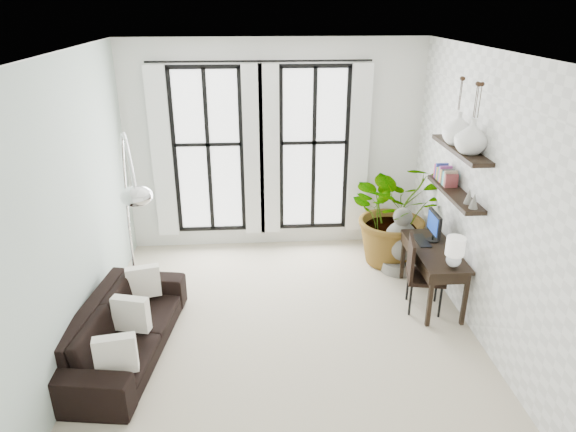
{
  "coord_description": "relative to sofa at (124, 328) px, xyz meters",
  "views": [
    {
      "loc": [
        -0.31,
        -5.1,
        3.66
      ],
      "look_at": [
        0.06,
        0.3,
        1.39
      ],
      "focal_mm": 32.0,
      "sensor_mm": 36.0,
      "label": 1
    }
  ],
  "objects": [
    {
      "name": "floor",
      "position": [
        1.8,
        0.24,
        -0.32
      ],
      "size": [
        5.0,
        5.0,
        0.0
      ],
      "primitive_type": "plane",
      "color": "beige",
      "rests_on": "ground"
    },
    {
      "name": "ceiling",
      "position": [
        1.8,
        0.24,
        2.88
      ],
      "size": [
        5.0,
        5.0,
        0.0
      ],
      "primitive_type": "plane",
      "color": "white",
      "rests_on": "wall_back"
    },
    {
      "name": "wall_left",
      "position": [
        -0.45,
        0.24,
        1.28
      ],
      "size": [
        0.0,
        5.0,
        5.0
      ],
      "primitive_type": "plane",
      "rotation": [
        1.57,
        0.0,
        1.57
      ],
      "color": "#AFC3B8",
      "rests_on": "floor"
    },
    {
      "name": "wall_right",
      "position": [
        4.05,
        0.24,
        1.28
      ],
      "size": [
        0.0,
        5.0,
        5.0
      ],
      "primitive_type": "plane",
      "rotation": [
        1.57,
        0.0,
        -1.57
      ],
      "color": "white",
      "rests_on": "floor"
    },
    {
      "name": "wall_back",
      "position": [
        1.8,
        2.74,
        1.28
      ],
      "size": [
        4.5,
        0.0,
        4.5
      ],
      "primitive_type": "plane",
      "rotation": [
        1.57,
        0.0,
        0.0
      ],
      "color": "white",
      "rests_on": "floor"
    },
    {
      "name": "windows",
      "position": [
        1.6,
        2.67,
        1.24
      ],
      "size": [
        3.26,
        0.13,
        2.65
      ],
      "color": "white",
      "rests_on": "wall_back"
    },
    {
      "name": "wall_shelves",
      "position": [
        3.91,
        0.88,
        1.41
      ],
      "size": [
        0.25,
        1.3,
        0.6
      ],
      "color": "black",
      "rests_on": "wall_right"
    },
    {
      "name": "sofa",
      "position": [
        0.0,
        0.0,
        0.0
      ],
      "size": [
        1.14,
        2.26,
        0.63
      ],
      "primitive_type": "imported",
      "rotation": [
        0.0,
        0.0,
        1.43
      ],
      "color": "black",
      "rests_on": "floor"
    },
    {
      "name": "throw_pillows",
      "position": [
        0.1,
        0.0,
        0.18
      ],
      "size": [
        0.4,
        1.52,
        0.4
      ],
      "color": "white",
      "rests_on": "sofa"
    },
    {
      "name": "plant",
      "position": [
        3.54,
        1.97,
        0.5
      ],
      "size": [
        1.68,
        1.53,
        1.64
      ],
      "primitive_type": "imported",
      "rotation": [
        0.0,
        0.0,
        0.19
      ],
      "color": "#2D7228",
      "rests_on": "floor"
    },
    {
      "name": "desk",
      "position": [
        3.75,
        0.79,
        0.39
      ],
      "size": [
        0.54,
        1.26,
        1.14
      ],
      "color": "black",
      "rests_on": "floor"
    },
    {
      "name": "desk_chair",
      "position": [
        3.51,
        0.67,
        0.23
      ],
      "size": [
        0.53,
        0.53,
        0.96
      ],
      "rotation": [
        0.0,
        0.0,
        -0.2
      ],
      "color": "black",
      "rests_on": "floor"
    },
    {
      "name": "arc_lamp",
      "position": [
        0.1,
        0.57,
        1.54
      ],
      "size": [
        0.74,
        1.4,
        2.4
      ],
      "color": "silver",
      "rests_on": "floor"
    },
    {
      "name": "buddha",
      "position": [
        3.57,
        1.69,
        0.1
      ],
      "size": [
        0.54,
        0.54,
        0.98
      ],
      "color": "slate",
      "rests_on": "floor"
    },
    {
      "name": "vase_a",
      "position": [
        3.91,
        0.59,
        1.95
      ],
      "size": [
        0.37,
        0.37,
        0.38
      ],
      "primitive_type": "imported",
      "color": "white",
      "rests_on": "shelf_upper"
    },
    {
      "name": "vase_b",
      "position": [
        3.91,
        0.99,
        1.95
      ],
      "size": [
        0.37,
        0.37,
        0.38
      ],
      "primitive_type": "imported",
      "color": "white",
      "rests_on": "shelf_upper"
    }
  ]
}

